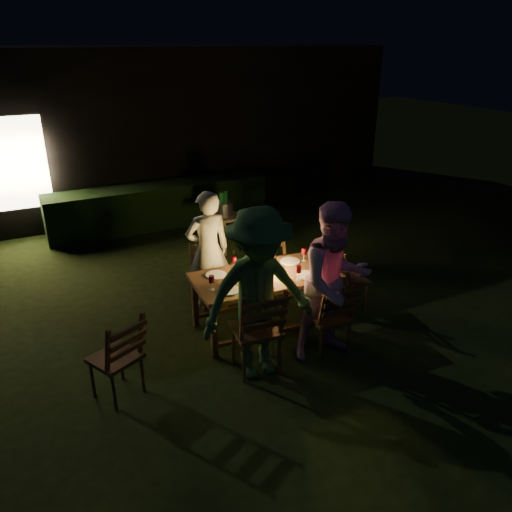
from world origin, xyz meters
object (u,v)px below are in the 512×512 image
chair_far_left (211,288)px  bottle_bucket_b (226,205)px  chair_spare (118,371)px  chair_near_right (329,328)px  bottle_bucket_a (222,207)px  person_house_side (208,250)px  side_table (224,220)px  person_opp_right (335,282)px  chair_far_right (278,273)px  person_opp_left (259,295)px  chair_end (349,289)px  bottle_table (246,268)px  chair_near_left (257,344)px  dining_table (265,280)px  ice_bucket (224,209)px  lantern (268,261)px

chair_far_left → bottle_bucket_b: bottle_bucket_b is taller
chair_spare → chair_near_right: bearing=-33.0°
bottle_bucket_b → bottle_bucket_a: bearing=-141.3°
person_house_side → side_table: (0.86, 1.45, -0.18)m
person_opp_right → bottle_bucket_a: size_ratio=5.65×
side_table → bottle_bucket_a: (-0.05, -0.04, 0.24)m
chair_far_right → chair_spare: (-2.52, -1.24, -0.00)m
person_opp_left → chair_far_left: bearing=90.0°
chair_far_right → side_table: bearing=-89.6°
chair_end → person_opp_right: bearing=-38.7°
person_opp_right → bottle_table: 1.08m
side_table → chair_far_left: bearing=-119.8°
bottle_bucket_b → chair_near_left: bearing=-108.1°
dining_table → chair_spare: size_ratio=1.83×
chair_far_right → bottle_bucket_a: bearing=-87.6°
chair_near_right → person_opp_left: person_opp_left is taller
chair_far_right → person_house_side: size_ratio=0.62×
chair_spare → side_table: bearing=23.8°
chair_near_left → bottle_bucket_a: bearing=80.5°
chair_spare → side_table: chair_spare is taller
chair_spare → ice_bucket: (2.38, 2.80, 0.52)m
chair_end → bottle_bucket_a: 2.54m
chair_far_right → person_opp_right: size_ratio=0.55×
bottle_bucket_a → bottle_bucket_b: 0.13m
lantern → bottle_bucket_a: 2.24m
ice_bucket → chair_near_left: bearing=-107.4°
chair_spare → person_opp_right: size_ratio=0.54×
bottle_bucket_a → person_opp_right: bearing=-90.2°
bottle_table → bottle_bucket_b: 2.44m
person_opp_right → chair_near_left: bearing=177.0°
person_opp_right → bottle_bucket_b: person_opp_right is taller
chair_far_left → side_table: bearing=-118.6°
bottle_bucket_a → chair_end: bearing=-70.6°
lantern → person_opp_right: bearing=-68.7°
chair_far_right → side_table: size_ratio=1.40×
chair_near_right → person_opp_right: (-0.00, -0.05, 0.61)m
chair_far_right → person_house_side: bearing=-10.7°
chair_far_right → chair_end: 1.03m
person_house_side → chair_spare: bearing=44.9°
side_table → bottle_bucket_b: bearing=38.7°
chair_end → chair_far_left: bearing=-109.7°
side_table → ice_bucket: 0.19m
chair_far_right → person_house_side: (-0.99, 0.11, 0.50)m
chair_near_left → person_house_side: 1.66m
lantern → chair_spare: bearing=-164.4°
chair_end → ice_bucket: bearing=-153.8°
chair_near_left → chair_far_right: bearing=61.0°
chair_near_right → person_house_side: (-0.80, 1.64, 0.50)m
chair_near_left → person_opp_left: (-0.00, -0.05, 0.61)m
bottle_table → dining_table: bearing=-3.4°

